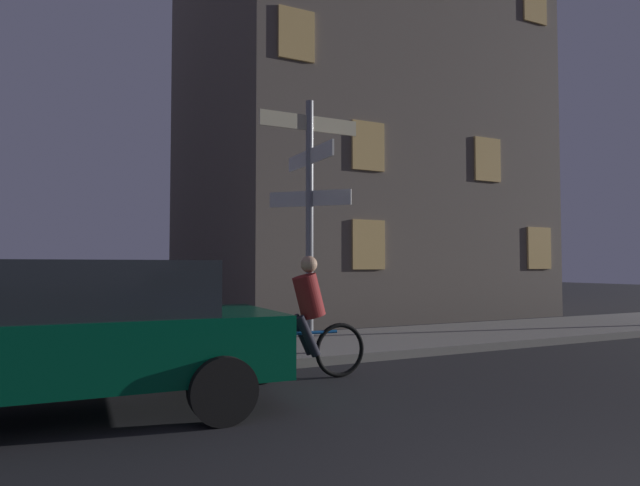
# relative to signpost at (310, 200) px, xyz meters

# --- Properties ---
(sidewalk_kerb) EXTENTS (40.00, 2.91, 0.14)m
(sidewalk_kerb) POSITION_rel_signpost_xyz_m (-0.77, 1.05, -2.43)
(sidewalk_kerb) COLOR gray
(sidewalk_kerb) RESTS_ON ground_plane
(signpost) EXTENTS (1.66, 1.59, 3.93)m
(signpost) POSITION_rel_signpost_xyz_m (0.00, 0.00, 0.00)
(signpost) COLOR gray
(signpost) RESTS_ON sidewalk_kerb
(car_side_parked) EXTENTS (4.50, 2.18, 1.53)m
(car_side_parked) POSITION_rel_signpost_xyz_m (-3.47, -1.70, -1.68)
(car_side_parked) COLOR #05472D
(car_side_parked) RESTS_ON ground_plane
(cyclist) EXTENTS (1.82, 0.33, 1.61)m
(cyclist) POSITION_rel_signpost_xyz_m (-0.62, -1.20, -1.76)
(cyclist) COLOR black
(cyclist) RESTS_ON ground_plane
(building_right_block) EXTENTS (9.57, 9.72, 12.63)m
(building_right_block) POSITION_rel_signpost_xyz_m (5.21, 8.51, 3.81)
(building_right_block) COLOR #6B6056
(building_right_block) RESTS_ON ground_plane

